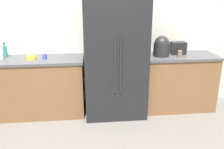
{
  "coord_description": "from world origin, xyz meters",
  "views": [
    {
      "loc": [
        -0.21,
        -2.41,
        1.93
      ],
      "look_at": [
        0.09,
        0.42,
        0.97
      ],
      "focal_mm": 39.62,
      "sensor_mm": 36.0,
      "label": 1
    }
  ],
  "objects_px": {
    "rice_cooker": "(162,46)",
    "bottle_a": "(5,51)",
    "cup_b": "(0,56)",
    "toaster": "(178,48)",
    "cup_a": "(45,56)",
    "cup_d": "(180,54)",
    "bowl_a": "(31,57)",
    "refrigerator": "(115,59)"
  },
  "relations": [
    {
      "from": "cup_a",
      "to": "cup_d",
      "type": "relative_size",
      "value": 0.75
    },
    {
      "from": "bowl_a",
      "to": "refrigerator",
      "type": "bearing_deg",
      "value": -2.42
    },
    {
      "from": "cup_b",
      "to": "cup_d",
      "type": "bearing_deg",
      "value": -2.96
    },
    {
      "from": "toaster",
      "to": "cup_a",
      "type": "relative_size",
      "value": 3.17
    },
    {
      "from": "cup_b",
      "to": "bowl_a",
      "type": "bearing_deg",
      "value": -4.3
    },
    {
      "from": "toaster",
      "to": "bowl_a",
      "type": "bearing_deg",
      "value": -178.07
    },
    {
      "from": "cup_d",
      "to": "rice_cooker",
      "type": "bearing_deg",
      "value": 161.49
    },
    {
      "from": "refrigerator",
      "to": "cup_d",
      "type": "distance_m",
      "value": 1.04
    },
    {
      "from": "rice_cooker",
      "to": "toaster",
      "type": "bearing_deg",
      "value": 17.08
    },
    {
      "from": "bottle_a",
      "to": "toaster",
      "type": "bearing_deg",
      "value": -1.81
    },
    {
      "from": "refrigerator",
      "to": "bowl_a",
      "type": "distance_m",
      "value": 1.29
    },
    {
      "from": "cup_a",
      "to": "bottle_a",
      "type": "bearing_deg",
      "value": 165.05
    },
    {
      "from": "rice_cooker",
      "to": "bowl_a",
      "type": "height_order",
      "value": "rice_cooker"
    },
    {
      "from": "rice_cooker",
      "to": "bowl_a",
      "type": "relative_size",
      "value": 2.15
    },
    {
      "from": "rice_cooker",
      "to": "bottle_a",
      "type": "distance_m",
      "value": 2.49
    },
    {
      "from": "rice_cooker",
      "to": "bottle_a",
      "type": "relative_size",
      "value": 1.39
    },
    {
      "from": "cup_d",
      "to": "bowl_a",
      "type": "relative_size",
      "value": 0.68
    },
    {
      "from": "bowl_a",
      "to": "bottle_a",
      "type": "bearing_deg",
      "value": 158.7
    },
    {
      "from": "refrigerator",
      "to": "cup_a",
      "type": "xyz_separation_m",
      "value": [
        -1.09,
        0.05,
        0.06
      ]
    },
    {
      "from": "cup_b",
      "to": "refrigerator",
      "type": "bearing_deg",
      "value": -2.93
    },
    {
      "from": "cup_b",
      "to": "bowl_a",
      "type": "distance_m",
      "value": 0.47
    },
    {
      "from": "bottle_a",
      "to": "cup_d",
      "type": "relative_size",
      "value": 2.28
    },
    {
      "from": "bottle_a",
      "to": "cup_b",
      "type": "height_order",
      "value": "bottle_a"
    },
    {
      "from": "cup_a",
      "to": "cup_d",
      "type": "distance_m",
      "value": 2.12
    },
    {
      "from": "bottle_a",
      "to": "cup_b",
      "type": "relative_size",
      "value": 2.28
    },
    {
      "from": "toaster",
      "to": "refrigerator",
      "type": "bearing_deg",
      "value": -172.86
    },
    {
      "from": "cup_d",
      "to": "bowl_a",
      "type": "bearing_deg",
      "value": 177.31
    },
    {
      "from": "toaster",
      "to": "bottle_a",
      "type": "height_order",
      "value": "bottle_a"
    },
    {
      "from": "cup_a",
      "to": "bowl_a",
      "type": "xyz_separation_m",
      "value": [
        -0.2,
        0.0,
        -0.01
      ]
    },
    {
      "from": "toaster",
      "to": "cup_b",
      "type": "xyz_separation_m",
      "value": [
        -2.83,
        -0.04,
        -0.05
      ]
    },
    {
      "from": "toaster",
      "to": "cup_b",
      "type": "height_order",
      "value": "toaster"
    },
    {
      "from": "cup_d",
      "to": "cup_a",
      "type": "bearing_deg",
      "value": 177.08
    },
    {
      "from": "cup_d",
      "to": "bottle_a",
      "type": "bearing_deg",
      "value": 174.26
    },
    {
      "from": "toaster",
      "to": "rice_cooker",
      "type": "distance_m",
      "value": 0.33
    },
    {
      "from": "rice_cooker",
      "to": "cup_d",
      "type": "relative_size",
      "value": 3.17
    },
    {
      "from": "toaster",
      "to": "bottle_a",
      "type": "distance_m",
      "value": 2.79
    },
    {
      "from": "cup_a",
      "to": "bowl_a",
      "type": "bearing_deg",
      "value": 179.72
    },
    {
      "from": "rice_cooker",
      "to": "cup_a",
      "type": "distance_m",
      "value": 1.85
    },
    {
      "from": "cup_b",
      "to": "bowl_a",
      "type": "relative_size",
      "value": 0.68
    },
    {
      "from": "cup_b",
      "to": "rice_cooker",
      "type": "bearing_deg",
      "value": -1.18
    },
    {
      "from": "rice_cooker",
      "to": "cup_b",
      "type": "height_order",
      "value": "rice_cooker"
    },
    {
      "from": "refrigerator",
      "to": "bowl_a",
      "type": "height_order",
      "value": "refrigerator"
    }
  ]
}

